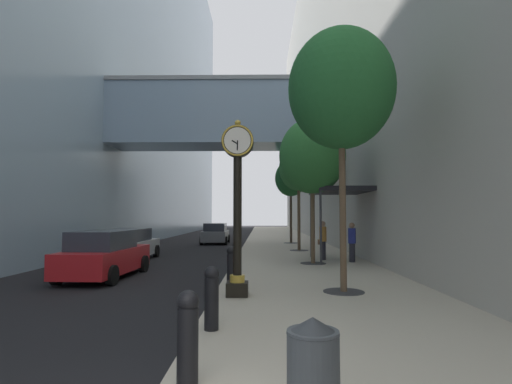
# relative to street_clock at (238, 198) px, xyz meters

# --- Properties ---
(ground_plane) EXTENTS (110.00, 110.00, 0.00)m
(ground_plane) POSITION_rel_street_clock_xyz_m (-0.62, 19.62, -2.65)
(ground_plane) COLOR black
(ground_plane) RESTS_ON ground
(sidewalk_right) EXTENTS (6.05, 80.00, 0.14)m
(sidewalk_right) POSITION_rel_street_clock_xyz_m (2.40, 22.62, -2.58)
(sidewalk_right) COLOR #BCB29E
(sidewalk_right) RESTS_ON ground
(building_block_left) EXTENTS (23.29, 80.00, 38.82)m
(building_block_left) POSITION_rel_street_clock_xyz_m (-12.99, 22.56, 16.69)
(building_block_left) COLOR #849EB2
(building_block_left) RESTS_ON ground
(building_block_right) EXTENTS (9.00, 80.00, 31.19)m
(building_block_right) POSITION_rel_street_clock_xyz_m (9.93, 22.62, 12.95)
(building_block_right) COLOR #B7B2A8
(building_block_right) RESTS_ON ground
(street_clock) EXTENTS (0.84, 0.55, 4.57)m
(street_clock) POSITION_rel_street_clock_xyz_m (0.00, 0.00, 0.00)
(street_clock) COLOR black
(street_clock) RESTS_ON sidewalk_right
(bollard_nearest) EXTENTS (0.27, 0.27, 1.14)m
(bollard_nearest) POSITION_rel_street_clock_xyz_m (-0.28, -5.31, -1.91)
(bollard_nearest) COLOR black
(bollard_nearest) RESTS_ON sidewalk_right
(bollard_second) EXTENTS (0.27, 0.27, 1.14)m
(bollard_second) POSITION_rel_street_clock_xyz_m (-0.28, -3.00, -1.91)
(bollard_second) COLOR black
(bollard_second) RESTS_ON sidewalk_right
(bollard_fourth) EXTENTS (0.27, 0.27, 1.14)m
(bollard_fourth) POSITION_rel_street_clock_xyz_m (-0.28, 1.62, -1.91)
(bollard_fourth) COLOR black
(bollard_fourth) RESTS_ON sidewalk_right
(bollard_fifth) EXTENTS (0.27, 0.27, 1.14)m
(bollard_fifth) POSITION_rel_street_clock_xyz_m (-0.28, 3.93, -1.91)
(bollard_fifth) COLOR black
(bollard_fifth) RESTS_ON sidewalk_right
(street_tree_near) EXTENTS (2.93, 2.93, 7.25)m
(street_tree_near) POSITION_rel_street_clock_xyz_m (2.84, 0.55, 3.04)
(street_tree_near) COLOR #333335
(street_tree_near) RESTS_ON sidewalk_right
(street_tree_mid_near) EXTENTS (2.87, 2.87, 6.30)m
(street_tree_mid_near) POSITION_rel_street_clock_xyz_m (2.84, 6.83, 2.12)
(street_tree_mid_near) COLOR #333335
(street_tree_mid_near) RESTS_ON sidewalk_right
(street_tree_mid_far) EXTENTS (2.32, 2.32, 6.20)m
(street_tree_mid_far) POSITION_rel_street_clock_xyz_m (2.84, 13.11, 2.32)
(street_tree_mid_far) COLOR #333335
(street_tree_mid_far) RESTS_ON sidewalk_right
(street_tree_far) EXTENTS (2.36, 2.36, 6.22)m
(street_tree_far) POSITION_rel_street_clock_xyz_m (2.84, 19.39, 2.32)
(street_tree_far) COLOR #333335
(street_tree_far) RESTS_ON sidewalk_right
(trash_bin) EXTENTS (0.53, 0.53, 1.05)m
(trash_bin) POSITION_rel_street_clock_xyz_m (1.13, -6.23, -1.97)
(trash_bin) COLOR #383D42
(trash_bin) RESTS_ON sidewalk_right
(pedestrian_walking) EXTENTS (0.46, 0.52, 1.79)m
(pedestrian_walking) POSITION_rel_street_clock_xyz_m (3.49, 8.32, -1.55)
(pedestrian_walking) COLOR #23232D
(pedestrian_walking) RESTS_ON sidewalk_right
(pedestrian_by_clock) EXTENTS (0.38, 0.38, 1.74)m
(pedestrian_by_clock) POSITION_rel_street_clock_xyz_m (4.64, 7.40, -1.58)
(pedestrian_by_clock) COLOR #23232D
(pedestrian_by_clock) RESTS_ON sidewalk_right
(storefront_awning) EXTENTS (2.40, 3.60, 3.30)m
(storefront_awning) POSITION_rel_street_clock_xyz_m (4.19, 7.96, 0.63)
(storefront_awning) COLOR black
(storefront_awning) RESTS_ON sidewalk_right
(car_grey_near) EXTENTS (2.04, 4.06, 1.60)m
(car_grey_near) POSITION_rel_street_clock_xyz_m (-2.96, 20.59, -1.87)
(car_grey_near) COLOR slate
(car_grey_near) RESTS_ON ground
(car_silver_mid) EXTENTS (2.08, 4.61, 1.55)m
(car_silver_mid) POSITION_rel_street_clock_xyz_m (-5.85, 9.04, -1.89)
(car_silver_mid) COLOR #B7BABF
(car_silver_mid) RESTS_ON ground
(car_red_far) EXTENTS (2.13, 4.42, 1.66)m
(car_red_far) POSITION_rel_street_clock_xyz_m (-4.90, 3.66, -1.84)
(car_red_far) COLOR #AD191E
(car_red_far) RESTS_ON ground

